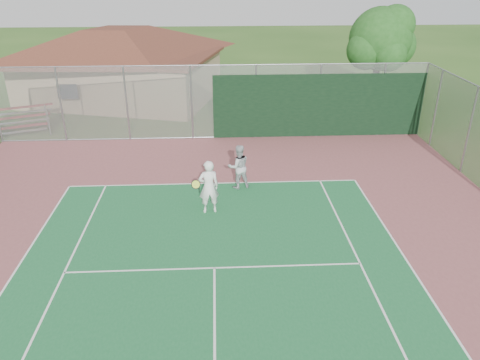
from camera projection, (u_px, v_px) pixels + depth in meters
name	position (u px, v px, depth m)	size (l,w,h in m)	color
back_fence	(258.00, 104.00, 21.96)	(20.08, 0.11, 3.53)	gray
side_fence_right	(469.00, 131.00, 18.25)	(0.08, 9.00, 3.50)	gray
clubhouse	(119.00, 57.00, 27.89)	(13.30, 10.54, 5.04)	tan
bleachers	(19.00, 119.00, 23.38)	(3.47, 2.68, 1.08)	maroon
tree	(382.00, 41.00, 25.91)	(4.08, 3.87, 5.70)	#371F14
player_white_front	(209.00, 187.00, 15.54)	(0.95, 0.71, 1.87)	white
player_grey_back	(239.00, 167.00, 17.31)	(0.94, 0.81, 1.68)	#B2B5B7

